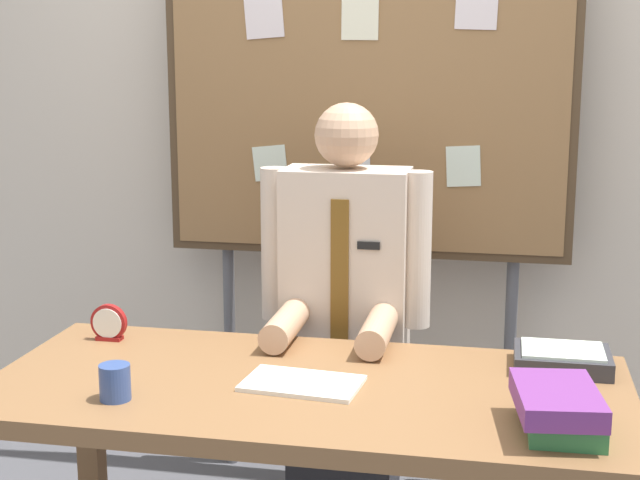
{
  "coord_description": "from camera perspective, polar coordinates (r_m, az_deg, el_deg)",
  "views": [
    {
      "loc": [
        0.5,
        -2.27,
        1.61
      ],
      "look_at": [
        0.0,
        0.18,
        1.1
      ],
      "focal_mm": 52.11,
      "sensor_mm": 36.0,
      "label": 1
    }
  ],
  "objects": [
    {
      "name": "book_stack",
      "position": [
        2.23,
        14.56,
        -9.99
      ],
      "size": [
        0.22,
        0.3,
        0.11
      ],
      "color": "#337F47",
      "rests_on": "desk"
    },
    {
      "name": "person",
      "position": [
        3.05,
        1.54,
        -6.27
      ],
      "size": [
        0.55,
        0.56,
        1.45
      ],
      "color": "#2D2D33",
      "rests_on": "ground_plane"
    },
    {
      "name": "desk_clock",
      "position": [
        2.89,
        -12.85,
        -5.06
      ],
      "size": [
        0.11,
        0.04,
        0.11
      ],
      "color": "maroon",
      "rests_on": "desk"
    },
    {
      "name": "back_wall",
      "position": [
        3.53,
        3.37,
        7.32
      ],
      "size": [
        6.4,
        0.08,
        2.7
      ],
      "primitive_type": "cube",
      "color": "beige",
      "rests_on": "ground_plane"
    },
    {
      "name": "bulletin_board",
      "position": [
        3.32,
        2.88,
        8.64
      ],
      "size": [
        1.46,
        0.09,
        2.05
      ],
      "color": "#4C3823",
      "rests_on": "ground_plane"
    },
    {
      "name": "coffee_mug",
      "position": [
        2.41,
        -12.48,
        -8.53
      ],
      "size": [
        0.08,
        0.08,
        0.09
      ],
      "primitive_type": "cylinder",
      "color": "#334C8C",
      "rests_on": "desk"
    },
    {
      "name": "open_notebook",
      "position": [
        2.46,
        -1.1,
        -8.79
      ],
      "size": [
        0.32,
        0.22,
        0.01
      ],
      "primitive_type": "cube",
      "rotation": [
        0.0,
        0.0,
        -0.1
      ],
      "color": "white",
      "rests_on": "desk"
    },
    {
      "name": "paper_tray",
      "position": [
        2.66,
        14.65,
        -7.07
      ],
      "size": [
        0.26,
        0.2,
        0.06
      ],
      "color": "#333338",
      "rests_on": "desk"
    },
    {
      "name": "desk",
      "position": [
        2.51,
        -0.83,
        -10.68
      ],
      "size": [
        1.69,
        0.78,
        0.75
      ],
      "color": "brown",
      "rests_on": "ground_plane"
    }
  ]
}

